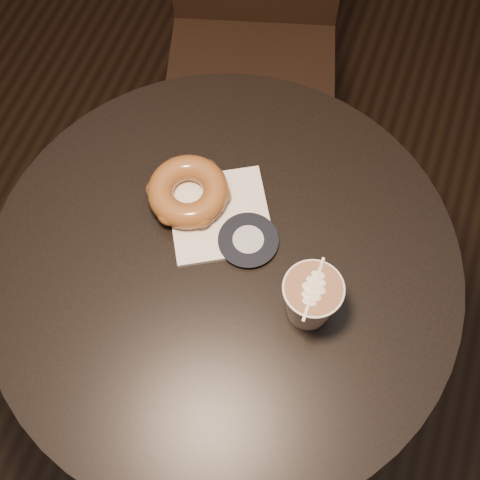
{
  "coord_description": "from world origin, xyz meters",
  "views": [
    {
      "loc": [
        0.15,
        -0.35,
        1.65
      ],
      "look_at": [
        0.01,
        0.03,
        0.79
      ],
      "focal_mm": 50.0,
      "sensor_mm": 36.0,
      "label": 1
    }
  ],
  "objects_px": {
    "latte_cup": "(310,300)",
    "doughnut": "(188,191)",
    "cafe_table": "(226,310)",
    "pastry_bag": "(219,215)",
    "chair": "(254,16)"
  },
  "relations": [
    {
      "from": "pastry_bag",
      "to": "doughnut",
      "type": "relative_size",
      "value": 1.19
    },
    {
      "from": "doughnut",
      "to": "latte_cup",
      "type": "distance_m",
      "value": 0.25
    },
    {
      "from": "cafe_table",
      "to": "doughnut",
      "type": "relative_size",
      "value": 6.13
    },
    {
      "from": "pastry_bag",
      "to": "chair",
      "type": "bearing_deg",
      "value": 74.47
    },
    {
      "from": "cafe_table",
      "to": "doughnut",
      "type": "distance_m",
      "value": 0.26
    },
    {
      "from": "doughnut",
      "to": "pastry_bag",
      "type": "bearing_deg",
      "value": -11.27
    },
    {
      "from": "doughnut",
      "to": "latte_cup",
      "type": "height_order",
      "value": "latte_cup"
    },
    {
      "from": "latte_cup",
      "to": "doughnut",
      "type": "bearing_deg",
      "value": 153.46
    },
    {
      "from": "chair",
      "to": "doughnut",
      "type": "height_order",
      "value": "chair"
    },
    {
      "from": "cafe_table",
      "to": "doughnut",
      "type": "xyz_separation_m",
      "value": [
        -0.09,
        0.08,
        0.23
      ]
    },
    {
      "from": "chair",
      "to": "pastry_bag",
      "type": "relative_size",
      "value": 6.54
    },
    {
      "from": "cafe_table",
      "to": "latte_cup",
      "type": "bearing_deg",
      "value": -11.49
    },
    {
      "from": "chair",
      "to": "pastry_bag",
      "type": "distance_m",
      "value": 0.65
    },
    {
      "from": "pastry_bag",
      "to": "latte_cup",
      "type": "relative_size",
      "value": 1.6
    },
    {
      "from": "pastry_bag",
      "to": "latte_cup",
      "type": "distance_m",
      "value": 0.2
    }
  ]
}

